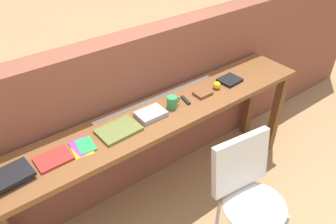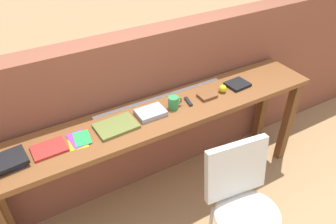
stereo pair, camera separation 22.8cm
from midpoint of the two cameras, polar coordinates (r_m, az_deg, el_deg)
ground_plane at (r=2.78m, az=5.20°, el=-18.01°), size 40.00×40.00×0.00m
brick_wall_back at (r=2.68m, az=-1.76°, el=0.27°), size 6.00×0.20×1.35m
sideboard at (r=2.41m, az=2.11°, el=-2.57°), size 2.50×0.44×0.88m
chair_white_moulded at (r=2.29m, az=15.86°, el=-14.54°), size 0.49×0.50×0.89m
book_stack_leftmost at (r=2.06m, az=-23.55°, el=-8.11°), size 0.24×0.19×0.05m
magazine_cycling at (r=2.09m, az=-17.10°, el=-6.27°), size 0.21×0.16×0.02m
pamphlet_pile_colourful at (r=2.12m, az=-12.29°, el=-4.81°), size 0.16×0.19×0.01m
book_open_centre at (r=2.18m, az=-6.07°, el=-2.57°), size 0.28×0.20×0.02m
book_grey_hardcover at (r=2.27m, az=-0.16°, el=-0.23°), size 0.20×0.15×0.04m
mug at (r=2.33m, az=3.80°, el=1.59°), size 0.11×0.08×0.09m
multitool_folded at (r=2.42m, az=6.25°, el=1.73°), size 0.04×0.11×0.02m
leather_journal_brown at (r=2.49m, az=9.43°, el=2.72°), size 0.13×0.10×0.02m
sports_ball_small at (r=2.57m, az=12.03°, el=3.93°), size 0.06×0.06×0.06m
book_repair_rightmost at (r=2.68m, az=14.42°, el=4.62°), size 0.18×0.16×0.02m
ruler_metal_back_edge at (r=2.47m, az=1.29°, el=2.57°), size 1.07×0.03×0.00m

